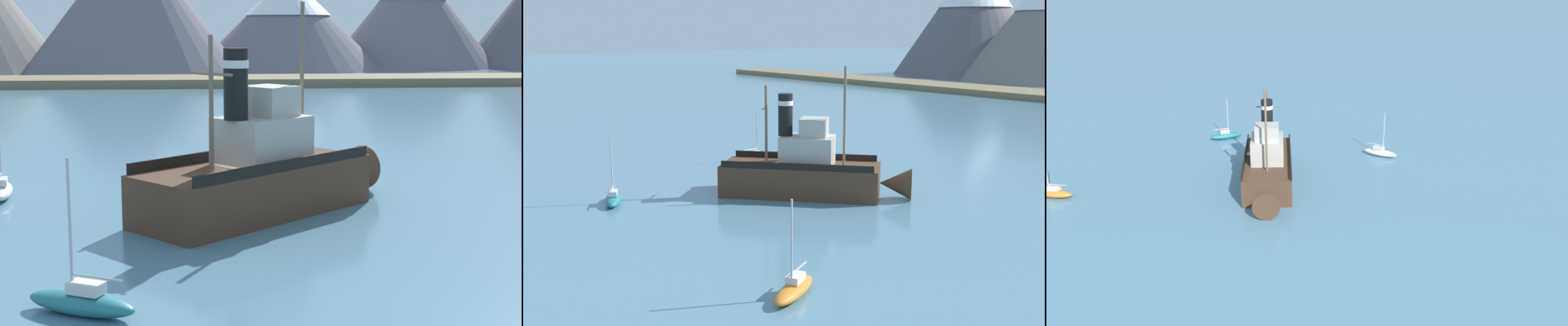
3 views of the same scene
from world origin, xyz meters
TOP-DOWN VIEW (x-y plane):
  - ground_plane at (0.00, 0.00)m, footprint 600.00×600.00m
  - old_tugboat at (1.15, 1.64)m, footprint 13.01×12.08m
  - sailboat_white at (-12.08, 5.95)m, footprint 1.68×3.92m
  - sailboat_teal at (-5.58, -11.37)m, footprint 3.89×2.69m
  - sailboat_orange at (15.74, -11.46)m, footprint 2.77×3.87m

SIDE VIEW (x-z plane):
  - ground_plane at x=0.00m, z-range 0.00..0.00m
  - sailboat_white at x=-12.08m, z-range -2.02..2.88m
  - sailboat_teal at x=-5.58m, z-range -2.02..2.88m
  - sailboat_orange at x=15.74m, z-range -2.02..2.88m
  - old_tugboat at x=1.15m, z-range -3.12..6.78m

